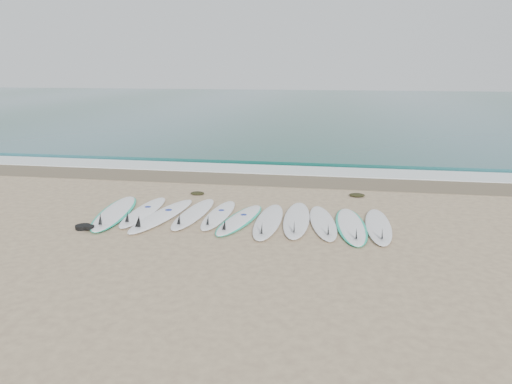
% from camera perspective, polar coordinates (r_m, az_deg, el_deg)
% --- Properties ---
extents(ground, '(120.00, 120.00, 0.00)m').
position_cam_1_polar(ground, '(11.15, -1.60, -3.24)').
color(ground, tan).
extents(ocean, '(120.00, 55.00, 0.03)m').
position_cam_1_polar(ocean, '(43.10, 7.14, 9.74)').
color(ocean, '#1D5453').
rests_on(ocean, ground).
extents(wet_sand_band, '(120.00, 1.80, 0.01)m').
position_cam_1_polar(wet_sand_band, '(15.05, 1.50, 1.42)').
color(wet_sand_band, brown).
rests_on(wet_sand_band, ground).
extents(foam_band, '(120.00, 1.40, 0.04)m').
position_cam_1_polar(foam_band, '(16.41, 2.22, 2.54)').
color(foam_band, silver).
rests_on(foam_band, ground).
extents(wave_crest, '(120.00, 1.00, 0.10)m').
position_cam_1_polar(wave_crest, '(17.86, 2.87, 3.60)').
color(wave_crest, '#1D5453').
rests_on(wave_crest, ground).
extents(surfboard_0, '(1.16, 2.97, 0.37)m').
position_cam_1_polar(surfboard_0, '(11.97, -15.89, -2.29)').
color(surfboard_0, white).
rests_on(surfboard_0, ground).
extents(surfboard_1, '(0.57, 2.58, 0.33)m').
position_cam_1_polar(surfboard_1, '(11.86, -12.82, -2.23)').
color(surfboard_1, white).
rests_on(surfboard_1, ground).
extents(surfboard_2, '(0.99, 2.88, 0.36)m').
position_cam_1_polar(surfboard_2, '(11.47, -10.80, -2.66)').
color(surfboard_2, white).
rests_on(surfboard_2, ground).
extents(surfboard_3, '(0.64, 2.60, 0.33)m').
position_cam_1_polar(surfboard_3, '(11.51, -7.24, -2.48)').
color(surfboard_3, white).
rests_on(surfboard_3, ground).
extents(surfboard_4, '(0.54, 2.39, 0.30)m').
position_cam_1_polar(surfboard_4, '(11.38, -4.37, -2.64)').
color(surfboard_4, white).
rests_on(surfboard_4, ground).
extents(surfboard_5, '(0.97, 2.49, 0.31)m').
position_cam_1_polar(surfboard_5, '(11.04, -1.92, -3.17)').
color(surfboard_5, white).
rests_on(surfboard_5, ground).
extents(surfboard_6, '(0.58, 2.67, 0.34)m').
position_cam_1_polar(surfboard_6, '(10.88, 1.39, -3.37)').
color(surfboard_6, silver).
rests_on(surfboard_6, ground).
extents(surfboard_7, '(0.69, 2.77, 0.35)m').
position_cam_1_polar(surfboard_7, '(11.02, 4.65, -3.16)').
color(surfboard_7, white).
rests_on(surfboard_7, ground).
extents(surfboard_8, '(0.91, 2.57, 0.32)m').
position_cam_1_polar(surfboard_8, '(10.89, 7.68, -3.49)').
color(surfboard_8, white).
rests_on(surfboard_8, ground).
extents(surfboard_9, '(0.86, 2.65, 0.33)m').
position_cam_1_polar(surfboard_9, '(10.79, 10.82, -3.82)').
color(surfboard_9, white).
rests_on(surfboard_9, ground).
extents(surfboard_10, '(0.55, 2.55, 0.33)m').
position_cam_1_polar(surfboard_10, '(10.87, 13.83, -3.83)').
color(surfboard_10, white).
rests_on(surfboard_10, ground).
extents(seaweed_near, '(0.37, 0.29, 0.07)m').
position_cam_1_polar(seaweed_near, '(13.43, -6.72, -0.13)').
color(seaweed_near, black).
rests_on(seaweed_near, ground).
extents(seaweed_far, '(0.41, 0.32, 0.08)m').
position_cam_1_polar(seaweed_far, '(13.40, 11.47, -0.34)').
color(seaweed_far, black).
rests_on(seaweed_far, ground).
extents(leash_coil, '(0.46, 0.36, 0.11)m').
position_cam_1_polar(leash_coil, '(11.14, -19.02, -3.80)').
color(leash_coil, black).
rests_on(leash_coil, ground).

